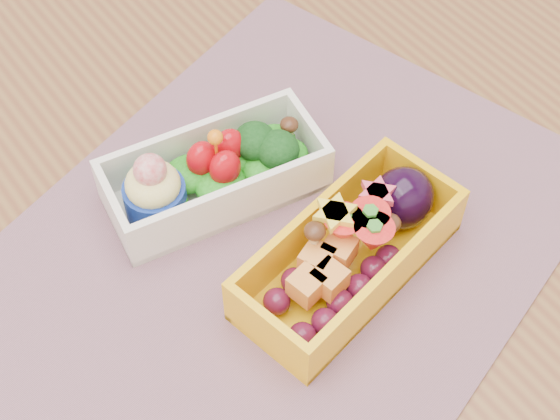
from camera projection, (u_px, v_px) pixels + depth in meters
table at (221, 315)px, 0.75m from camera, size 1.20×0.80×0.75m
placemat at (276, 248)px, 0.67m from camera, size 0.56×0.49×0.00m
bento_white at (214, 174)px, 0.68m from camera, size 0.19×0.11×0.07m
bento_yellow at (353, 250)px, 0.64m from camera, size 0.20×0.11×0.06m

